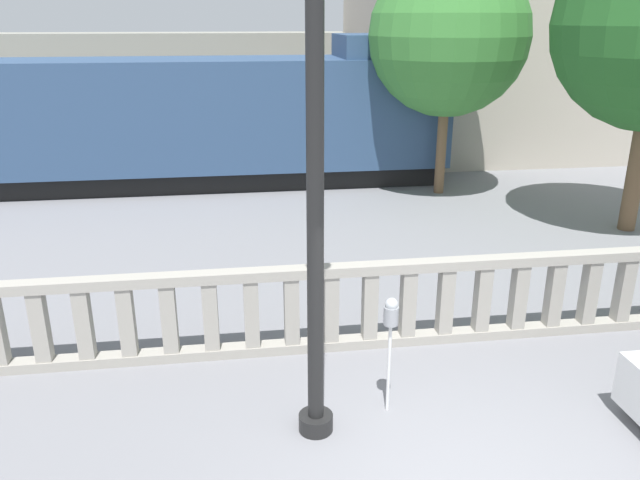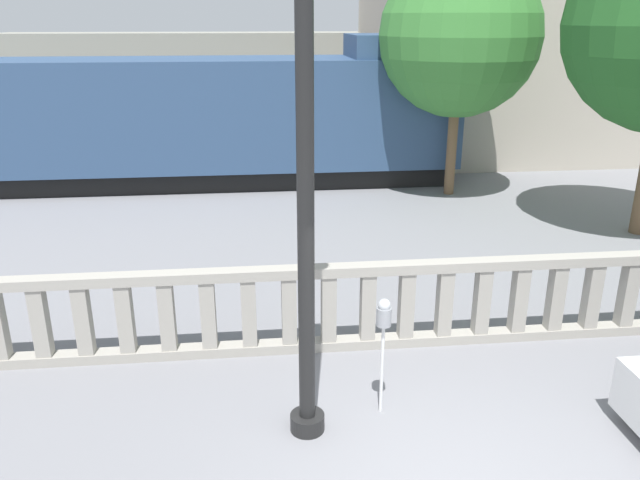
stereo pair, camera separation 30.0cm
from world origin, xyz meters
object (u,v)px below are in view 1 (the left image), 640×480
object	(u,v)px
train_near	(96,122)
train_far	(301,76)
parking_meter	(391,321)
tree_left	(449,36)
lamppost	(315,172)

from	to	relation	value
train_near	train_far	size ratio (longest dim) A/B	0.74
parking_meter	train_near	bearing A→B (deg)	115.21
train_near	tree_left	distance (m)	9.49
train_near	parking_meter	bearing A→B (deg)	-64.79
train_near	tree_left	xyz separation A→B (m)	(9.05, -1.78, 2.22)
lamppost	parking_meter	world-z (taller)	lamppost
parking_meter	train_near	distance (m)	12.43
lamppost	train_far	world-z (taller)	lamppost
train_far	tree_left	distance (m)	12.98
parking_meter	tree_left	size ratio (longest dim) A/B	0.24
parking_meter	tree_left	world-z (taller)	tree_left
parking_meter	train_far	world-z (taller)	train_far
parking_meter	train_far	distance (m)	22.14
parking_meter	tree_left	xyz separation A→B (m)	(3.77, 9.45, 2.84)
parking_meter	train_near	xyz separation A→B (m)	(-5.29, 11.23, 0.62)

